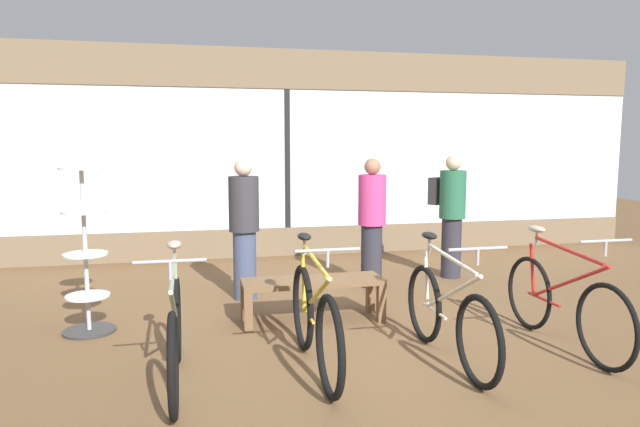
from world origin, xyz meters
name	(u,v)px	position (x,y,z in m)	size (l,w,h in m)	color
ground_plane	(365,345)	(0.00, 0.00, 0.00)	(24.00, 24.00, 0.00)	brown
shop_back_wall	(287,152)	(0.00, 4.17, 1.64)	(12.00, 0.08, 3.20)	#7A664C
bicycle_far_left	(175,334)	(-1.61, -0.49, 0.39)	(0.46, 1.69, 1.03)	black
bicycle_left	(314,320)	(-0.55, -0.44, 0.40)	(0.46, 1.71, 1.05)	black
bicycle_right	(448,315)	(0.54, -0.50, 0.38)	(0.46, 1.69, 1.03)	black
bicycle_far_right	(562,303)	(1.66, -0.41, 0.39)	(0.46, 1.74, 1.03)	black
accessory_rack	(86,262)	(-2.44, 0.90, 0.68)	(0.48, 0.48, 1.64)	#333333
display_bench	(313,287)	(-0.31, 0.77, 0.35)	(1.40, 0.44, 0.43)	brown
customer_near_rack	(244,226)	(-0.90, 1.76, 0.84)	(0.42, 0.42, 1.60)	#424C6B
customer_by_window	(372,220)	(0.68, 1.97, 0.83)	(0.36, 0.36, 1.59)	#2D2D38
customer_mid_floor	(451,212)	(1.86, 2.24, 0.87)	(0.50, 0.56, 1.62)	#2D2D38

